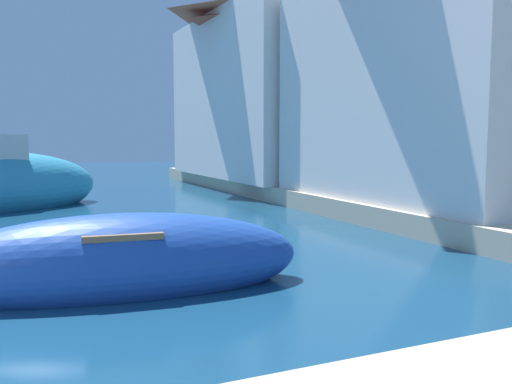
{
  "coord_description": "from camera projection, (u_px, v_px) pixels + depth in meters",
  "views": [
    {
      "loc": [
        2.47,
        -5.24,
        2.08
      ],
      "look_at": [
        9.05,
        9.34,
        0.48
      ],
      "focal_mm": 39.35,
      "sensor_mm": 36.0,
      "label": 1
    }
  ],
  "objects": [
    {
      "name": "waterfront_building_far",
      "position": [
        286.0,
        82.0,
        22.59
      ],
      "size": [
        6.94,
        10.3,
        7.39
      ],
      "color": "white",
      "rests_on": "quay_promenade"
    },
    {
      "name": "waterfront_building_main",
      "position": [
        450.0,
        46.0,
        14.3
      ],
      "size": [
        6.05,
        8.52,
        7.64
      ],
      "color": "white",
      "rests_on": "quay_promenade"
    },
    {
      "name": "moored_boat_5",
      "position": [
        121.0,
        263.0,
        7.57
      ],
      "size": [
        5.14,
        2.03,
        1.36
      ],
      "rotation": [
        0.0,
        0.0,
        6.18
      ],
      "color": "#1E479E",
      "rests_on": "ground"
    },
    {
      "name": "waterfront_building_annex",
      "position": [
        286.0,
        88.0,
        22.58
      ],
      "size": [
        5.91,
        7.88,
        6.92
      ],
      "color": "white",
      "rests_on": "quay_promenade"
    },
    {
      "name": "quay_promenade",
      "position": [
        223.0,
        328.0,
        5.36
      ],
      "size": [
        44.0,
        32.0,
        0.5
      ],
      "color": "beige",
      "rests_on": "ground"
    }
  ]
}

